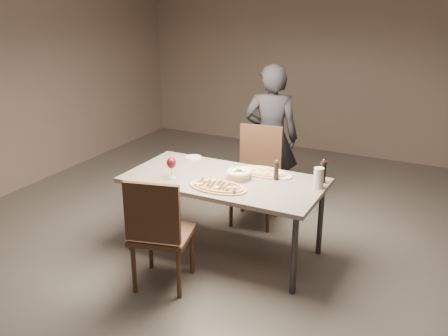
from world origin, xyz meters
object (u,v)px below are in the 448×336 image
at_px(chair_near, 158,229).
at_px(diner, 271,138).
at_px(ham_pizza, 264,172).
at_px(carafe, 319,178).
at_px(chair_far, 257,169).
at_px(pepper_mill_left, 276,170).
at_px(dining_table, 224,184).
at_px(bread_basket, 239,174).
at_px(zucchini_pizza, 218,186).

xyz_separation_m(chair_near, diner, (0.19, 1.96, 0.27)).
bearing_deg(ham_pizza, carafe, 8.35).
distance_m(carafe, chair_far, 1.10).
xyz_separation_m(carafe, chair_near, (-1.02, -0.96, -0.28)).
height_order(pepper_mill_left, diner, diner).
bearing_deg(pepper_mill_left, dining_table, -157.34).
relative_size(bread_basket, chair_near, 0.23).
relative_size(bread_basket, pepper_mill_left, 1.23).
bearing_deg(zucchini_pizza, chair_near, -120.16).
bearing_deg(bread_basket, pepper_mill_left, 22.76).
distance_m(dining_table, pepper_mill_left, 0.49).
bearing_deg(zucchini_pizza, ham_pizza, 61.57).
relative_size(ham_pizza, chair_far, 0.49).
bearing_deg(carafe, chair_near, -136.70).
bearing_deg(pepper_mill_left, ham_pizza, 148.78).
height_order(chair_far, diner, diner).
distance_m(zucchini_pizza, diner, 1.40).
relative_size(zucchini_pizza, chair_far, 0.52).
bearing_deg(diner, zucchini_pizza, 74.38).
bearing_deg(pepper_mill_left, chair_near, -122.70).
xyz_separation_m(zucchini_pizza, chair_far, (-0.07, 1.06, -0.20)).
height_order(chair_near, diner, diner).
distance_m(dining_table, bread_basket, 0.17).
xyz_separation_m(pepper_mill_left, chair_near, (-0.63, -0.98, -0.28)).
xyz_separation_m(ham_pizza, pepper_mill_left, (0.16, -0.10, 0.07)).
distance_m(bread_basket, carafe, 0.71).
relative_size(zucchini_pizza, ham_pizza, 1.07).
relative_size(chair_far, diner, 0.62).
bearing_deg(dining_table, carafe, 11.39).
bearing_deg(carafe, zucchini_pizza, -152.27).
height_order(dining_table, zucchini_pizza, zucchini_pizza).
bearing_deg(carafe, pepper_mill_left, 177.89).
bearing_deg(bread_basket, chair_near, -110.58).
relative_size(carafe, chair_far, 0.18).
xyz_separation_m(dining_table, pepper_mill_left, (0.44, 0.18, 0.15)).
distance_m(dining_table, ham_pizza, 0.40).
relative_size(dining_table, bread_basket, 7.79).
distance_m(dining_table, diner, 1.17).
height_order(bread_basket, chair_far, chair_far).
height_order(carafe, chair_near, chair_near).
height_order(dining_table, bread_basket, bread_basket).
bearing_deg(chair_near, chair_far, 69.45).
height_order(ham_pizza, pepper_mill_left, pepper_mill_left).
distance_m(zucchini_pizza, carafe, 0.87).
height_order(ham_pizza, chair_far, chair_far).
xyz_separation_m(bread_basket, chair_near, (-0.32, -0.85, -0.24)).
xyz_separation_m(bread_basket, chair_far, (-0.14, 0.77, -0.23)).
distance_m(chair_far, diner, 0.42).
relative_size(pepper_mill_left, carafe, 1.04).
bearing_deg(bread_basket, carafe, 9.30).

